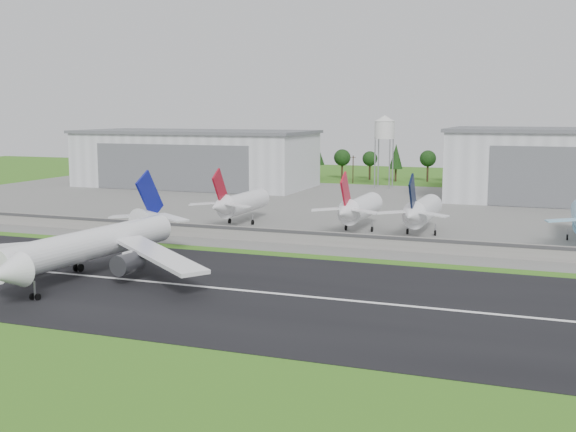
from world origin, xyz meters
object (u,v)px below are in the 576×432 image
at_px(main_airliner, 89,252).
at_px(parked_jet_navy, 421,211).
at_px(parked_jet_red_a, 239,203).
at_px(parked_jet_red_b, 358,209).

distance_m(main_airliner, parked_jet_navy, 83.86).
bearing_deg(main_airliner, parked_jet_navy, -121.26).
distance_m(parked_jet_red_a, parked_jet_navy, 49.88).
height_order(parked_jet_red_a, parked_jet_navy, parked_jet_navy).
xyz_separation_m(parked_jet_red_b, parked_jet_navy, (16.24, 0.01, 0.06)).
relative_size(parked_jet_red_a, parked_jet_red_b, 1.00).
bearing_deg(parked_jet_navy, parked_jet_red_b, -179.97).
relative_size(main_airliner, parked_jet_red_a, 1.89).
bearing_deg(parked_jet_red_b, parked_jet_navy, 0.03).
height_order(main_airliner, parked_jet_red_a, main_airliner).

